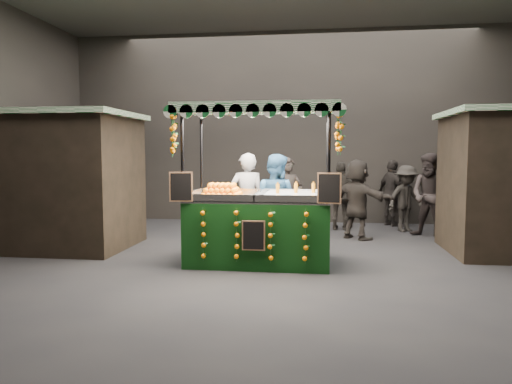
# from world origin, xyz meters

# --- Properties ---
(ground) EXTENTS (12.00, 12.00, 0.00)m
(ground) POSITION_xyz_m (0.00, 0.00, 0.00)
(ground) COLOR black
(ground) RESTS_ON ground
(market_hall) EXTENTS (12.10, 10.10, 5.05)m
(market_hall) POSITION_xyz_m (0.00, 0.00, 3.38)
(market_hall) COLOR black
(market_hall) RESTS_ON ground
(neighbour_stall_left) EXTENTS (3.00, 2.20, 2.60)m
(neighbour_stall_left) POSITION_xyz_m (-4.40, 1.00, 1.31)
(neighbour_stall_left) COLOR black
(neighbour_stall_left) RESTS_ON ground
(juice_stall) EXTENTS (2.68, 1.58, 2.60)m
(juice_stall) POSITION_xyz_m (-0.35, 0.14, 0.81)
(juice_stall) COLOR black
(juice_stall) RESTS_ON ground
(vendor_grey) EXTENTS (0.75, 0.58, 1.83)m
(vendor_grey) POSITION_xyz_m (-0.74, 1.33, 0.91)
(vendor_grey) COLOR gray
(vendor_grey) RESTS_ON ground
(vendor_blue) EXTENTS (1.08, 0.98, 1.81)m
(vendor_blue) POSITION_xyz_m (-0.18, 1.21, 0.90)
(vendor_blue) COLOR #27527F
(vendor_blue) RESTS_ON ground
(shopper_0) EXTENTS (0.76, 0.66, 1.74)m
(shopper_0) POSITION_xyz_m (-0.00, 2.08, 0.87)
(shopper_0) COLOR black
(shopper_0) RESTS_ON ground
(shopper_1) EXTENTS (1.12, 1.08, 1.83)m
(shopper_1) POSITION_xyz_m (3.02, 3.02, 0.91)
(shopper_1) COLOR #2C2524
(shopper_1) RESTS_ON ground
(shopper_2) EXTENTS (0.98, 0.47, 1.62)m
(shopper_2) POSITION_xyz_m (1.15, 3.79, 0.81)
(shopper_2) COLOR black
(shopper_2) RESTS_ON ground
(shopper_3) EXTENTS (1.15, 0.99, 1.54)m
(shopper_3) POSITION_xyz_m (2.64, 3.78, 0.77)
(shopper_3) COLOR black
(shopper_3) RESTS_ON ground
(shopper_4) EXTENTS (0.87, 0.85, 1.52)m
(shopper_4) POSITION_xyz_m (-4.50, 2.88, 0.76)
(shopper_4) COLOR #282221
(shopper_4) RESTS_ON ground
(shopper_5) EXTENTS (1.51, 1.42, 1.70)m
(shopper_5) POSITION_xyz_m (1.43, 2.62, 0.85)
(shopper_5) COLOR #292421
(shopper_5) RESTS_ON ground
(shopper_6) EXTENTS (0.51, 0.64, 1.52)m
(shopper_6) POSITION_xyz_m (2.70, 4.60, 0.76)
(shopper_6) COLOR black
(shopper_6) RESTS_ON ground
(shopper_7) EXTENTS (0.85, 1.04, 1.65)m
(shopper_7) POSITION_xyz_m (2.44, 4.60, 0.83)
(shopper_7) COLOR black
(shopper_7) RESTS_ON ground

